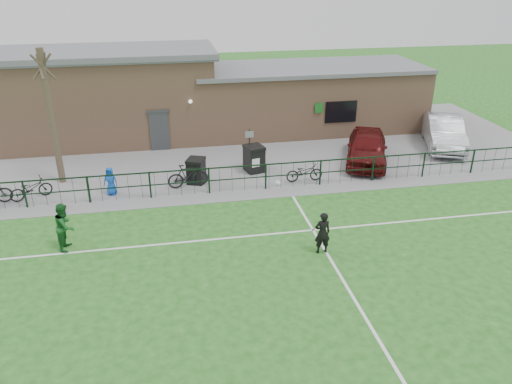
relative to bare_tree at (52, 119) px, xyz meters
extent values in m
plane|color=#1E591A|center=(8.00, -10.50, -3.00)|extent=(90.00, 90.00, 0.00)
cube|color=slate|center=(8.00, 3.00, -2.99)|extent=(34.00, 13.00, 0.02)
cube|color=white|center=(8.00, -2.70, -3.00)|extent=(28.00, 0.10, 0.01)
cube|color=white|center=(8.00, -6.50, -3.00)|extent=(28.00, 0.10, 0.01)
cube|color=white|center=(10.00, -10.50, -3.00)|extent=(0.10, 16.00, 0.01)
cube|color=black|center=(8.00, -2.50, -2.40)|extent=(28.00, 0.10, 1.20)
cylinder|color=#443729|center=(0.00, 0.00, 0.00)|extent=(0.30, 0.30, 6.00)
cube|color=black|center=(6.04, -1.22, -2.45)|extent=(0.95, 1.00, 1.06)
cube|color=black|center=(8.87, -0.37, -2.39)|extent=(0.99, 1.06, 1.19)
cylinder|color=black|center=(8.70, -0.06, -1.98)|extent=(0.08, 0.08, 2.00)
imported|color=#4E0D0E|center=(14.61, -0.25, -2.17)|extent=(3.59, 5.11, 1.61)
imported|color=#9DA0A5|center=(19.57, 1.19, -2.15)|extent=(3.46, 5.35, 1.67)
imported|color=black|center=(-0.97, -1.64, -2.53)|extent=(1.82, 1.26, 0.91)
imported|color=black|center=(5.65, -1.68, -2.43)|extent=(1.86, 0.73, 1.09)
imported|color=black|center=(10.90, -2.00, -2.54)|extent=(1.70, 0.60, 0.89)
imported|color=#134CB8|center=(2.33, -1.85, -2.36)|extent=(0.68, 0.52, 1.24)
imported|color=black|center=(9.83, -8.07, -2.23)|extent=(0.57, 0.39, 1.54)
sphere|color=white|center=(8.87, -5.34, -1.47)|extent=(0.22, 0.22, 0.22)
imported|color=#195823|center=(1.14, -6.12, -2.14)|extent=(0.74, 0.91, 1.72)
sphere|color=white|center=(0.50, -2.95, -2.89)|extent=(0.22, 0.22, 0.22)
cube|color=tan|center=(8.00, 6.00, -1.25)|extent=(24.00, 5.00, 3.50)
cube|color=tan|center=(1.76, 6.00, 1.10)|extent=(11.52, 5.00, 1.20)
cube|color=#55575C|center=(1.76, 6.00, 1.82)|extent=(12.02, 5.40, 0.28)
cube|color=#55575C|center=(13.28, 6.00, 0.60)|extent=(13.44, 5.30, 0.22)
cube|color=#383A3D|center=(4.50, 3.47, -1.95)|extent=(1.00, 0.08, 2.10)
cube|color=black|center=(14.50, 3.47, -1.40)|extent=(1.80, 0.08, 1.20)
cube|color=#19661E|center=(13.20, 3.42, -1.10)|extent=(0.45, 0.04, 0.55)
camera|label=1|loc=(4.85, -22.25, 6.17)|focal=35.00mm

